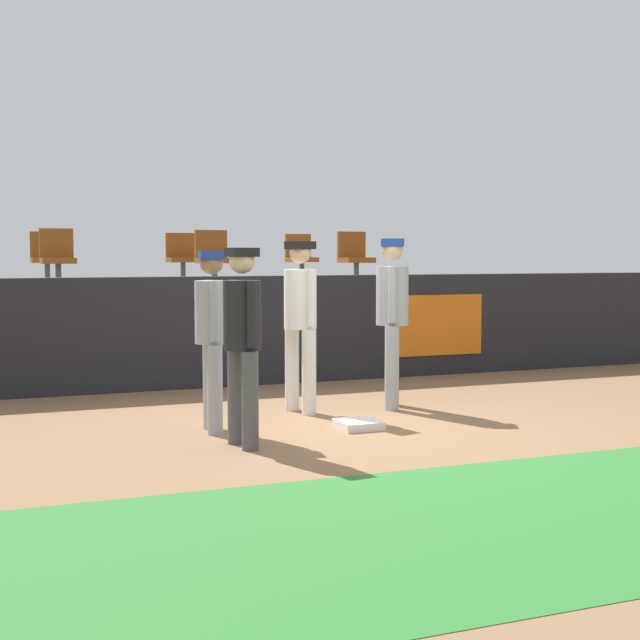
{
  "coord_description": "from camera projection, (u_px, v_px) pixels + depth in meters",
  "views": [
    {
      "loc": [
        -3.4,
        -7.99,
        1.69
      ],
      "look_at": [
        0.21,
        0.94,
        1.0
      ],
      "focal_mm": 50.56,
      "sensor_mm": 36.0,
      "label": 1
    }
  ],
  "objects": [
    {
      "name": "player_fielder_home",
      "position": [
        300.0,
        314.0,
        9.66
      ],
      "size": [
        0.42,
        0.59,
        1.84
      ],
      "rotation": [
        0.0,
        0.0,
        -1.34
      ],
      "color": "white",
      "rests_on": "ground_plane"
    },
    {
      "name": "grass_foreground_strip",
      "position": [
        527.0,
        516.0,
        5.85
      ],
      "size": [
        18.0,
        2.8,
        0.01
      ],
      "primitive_type": "cube",
      "color": "#2D722D",
      "rests_on": "ground_plane"
    },
    {
      "name": "seat_back_right",
      "position": [
        300.0,
        255.0,
        15.43
      ],
      "size": [
        0.46,
        0.44,
        0.84
      ],
      "color": "#4C4C51",
      "rests_on": "bleacher_platform"
    },
    {
      "name": "seat_back_center",
      "position": [
        182.0,
        255.0,
        14.65
      ],
      "size": [
        0.48,
        0.44,
        0.84
      ],
      "color": "#4C4C51",
      "rests_on": "bleacher_platform"
    },
    {
      "name": "seat_front_center",
      "position": [
        213.0,
        255.0,
        13.0
      ],
      "size": [
        0.47,
        0.44,
        0.84
      ],
      "color": "#4C4C51",
      "rests_on": "bleacher_platform"
    },
    {
      "name": "bleacher_platform",
      "position": [
        191.0,
        325.0,
        14.1
      ],
      "size": [
        18.0,
        4.8,
        1.22
      ],
      "primitive_type": "cube",
      "color": "#59595E",
      "rests_on": "ground_plane"
    },
    {
      "name": "ground_plane",
      "position": [
        336.0,
        429.0,
        8.78
      ],
      "size": [
        60.0,
        60.0,
        0.0
      ],
      "primitive_type": "plane",
      "color": "#846042"
    },
    {
      "name": "player_runner_visitor",
      "position": [
        392.0,
        310.0,
        9.96
      ],
      "size": [
        0.48,
        0.48,
        1.88
      ],
      "rotation": [
        0.0,
        0.0,
        -2.03
      ],
      "color": "#9EA3AD",
      "rests_on": "ground_plane"
    },
    {
      "name": "seat_back_left",
      "position": [
        47.0,
        255.0,
        13.86
      ],
      "size": [
        0.47,
        0.44,
        0.84
      ],
      "color": "#4C4C51",
      "rests_on": "bleacher_platform"
    },
    {
      "name": "field_wall",
      "position": [
        240.0,
        331.0,
        11.72
      ],
      "size": [
        18.0,
        0.26,
        1.42
      ],
      "color": "black",
      "rests_on": "ground_plane"
    },
    {
      "name": "seat_front_right",
      "position": [
        354.0,
        255.0,
        13.84
      ],
      "size": [
        0.46,
        0.44,
        0.84
      ],
      "color": "#4C4C51",
      "rests_on": "bleacher_platform"
    },
    {
      "name": "first_base",
      "position": [
        358.0,
        425.0,
        8.81
      ],
      "size": [
        0.4,
        0.4,
        0.08
      ],
      "primitive_type": "cube",
      "color": "white",
      "rests_on": "ground_plane"
    },
    {
      "name": "seat_front_left",
      "position": [
        57.0,
        255.0,
        12.19
      ],
      "size": [
        0.45,
        0.44,
        0.84
      ],
      "color": "#4C4C51",
      "rests_on": "bleacher_platform"
    },
    {
      "name": "player_coach_visitor",
      "position": [
        212.0,
        328.0,
        8.6
      ],
      "size": [
        0.37,
        0.48,
        1.73
      ],
      "rotation": [
        0.0,
        0.0,
        -1.69
      ],
      "color": "#9EA3AD",
      "rests_on": "ground_plane"
    },
    {
      "name": "player_umpire",
      "position": [
        242.0,
        332.0,
        7.9
      ],
      "size": [
        0.37,
        0.49,
        1.76
      ],
      "rotation": [
        0.0,
        0.0,
        -1.45
      ],
      "color": "#4C4C51",
      "rests_on": "ground_plane"
    }
  ]
}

